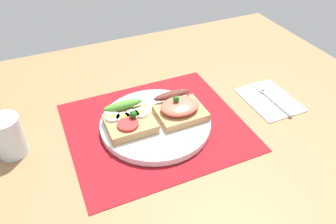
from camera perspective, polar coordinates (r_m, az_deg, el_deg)
The scene contains 8 objects.
ground_plane at distance 74.49cm, azimuth -2.12°, elevation -3.52°, with size 120.00×90.00×3.20cm, color olive.
placemat at distance 73.33cm, azimuth -2.15°, elevation -2.50°, with size 37.70×33.33×0.30cm, color maroon.
plate at distance 72.75cm, azimuth -2.16°, elevation -1.97°, with size 24.20×24.20×1.48cm, color white.
sandwich_egg_tomato at distance 70.45cm, azimuth -6.75°, elevation -1.48°, with size 10.06×9.89×4.21cm.
sandwich_salmon at distance 72.82cm, azimuth 1.93°, elevation 0.68°, with size 10.43×10.07×5.18cm.
napkin at distance 84.73cm, azimuth 17.09°, elevation 2.12°, with size 11.21×14.55×0.60cm, color white.
fork at distance 84.69cm, azimuth 17.22°, elevation 2.45°, with size 1.62×14.60×0.32cm.
drinking_glass at distance 71.90cm, azimuth -25.81°, elevation -3.79°, with size 5.98×5.98×8.60cm, color silver.
Camera 1 is at (-19.75, -51.75, 48.21)cm, focal length 35.36 mm.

